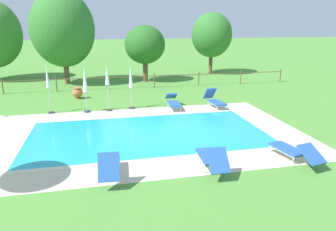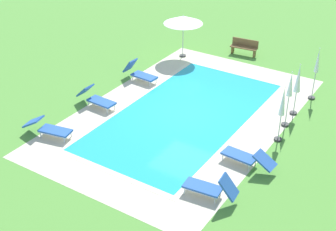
{
  "view_description": "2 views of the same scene",
  "coord_description": "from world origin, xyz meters",
  "px_view_note": "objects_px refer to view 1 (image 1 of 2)",
  "views": [
    {
      "loc": [
        -1.85,
        -12.41,
        4.54
      ],
      "look_at": [
        0.98,
        0.5,
        0.6
      ],
      "focal_mm": 33.35,
      "sensor_mm": 36.0,
      "label": 1
    },
    {
      "loc": [
        15.7,
        9.22,
        10.46
      ],
      "look_at": [
        1.33,
        -0.01,
        0.59
      ],
      "focal_mm": 51.27,
      "sensor_mm": 36.0,
      "label": 2
    }
  ],
  "objects_px": {
    "sun_lounger_north_near_steps": "(294,151)",
    "patio_umbrella_closed_row_mid_east": "(131,81)",
    "terracotta_urn_near_fence": "(78,93)",
    "tree_far_west": "(212,35)",
    "sun_lounger_north_end": "(110,165)",
    "sun_lounger_north_far": "(173,102)",
    "patio_umbrella_closed_row_mid_west": "(107,80)",
    "tree_west_mid": "(145,45)",
    "patio_umbrella_closed_row_west": "(48,83)",
    "tree_east_mid": "(63,29)",
    "sun_lounger_north_mid": "(215,100)",
    "patio_umbrella_closed_row_centre": "(85,83)",
    "sun_lounger_south_near_corner": "(211,158)"
  },
  "relations": [
    {
      "from": "sun_lounger_north_near_steps",
      "to": "patio_umbrella_closed_row_mid_east",
      "type": "xyz_separation_m",
      "value": [
        -4.71,
        7.92,
        1.19
      ]
    },
    {
      "from": "terracotta_urn_near_fence",
      "to": "tree_far_west",
      "type": "height_order",
      "value": "tree_far_west"
    },
    {
      "from": "sun_lounger_north_near_steps",
      "to": "sun_lounger_north_end",
      "type": "relative_size",
      "value": 1.14
    },
    {
      "from": "sun_lounger_north_far",
      "to": "patio_umbrella_closed_row_mid_west",
      "type": "bearing_deg",
      "value": 177.03
    },
    {
      "from": "tree_west_mid",
      "to": "patio_umbrella_closed_row_mid_east",
      "type": "bearing_deg",
      "value": -103.7
    },
    {
      "from": "sun_lounger_north_near_steps",
      "to": "patio_umbrella_closed_row_mid_west",
      "type": "bearing_deg",
      "value": 127.55
    },
    {
      "from": "sun_lounger_north_end",
      "to": "patio_umbrella_closed_row_west",
      "type": "xyz_separation_m",
      "value": [
        -2.74,
        7.82,
        1.19
      ]
    },
    {
      "from": "tree_west_mid",
      "to": "sun_lounger_north_end",
      "type": "bearing_deg",
      "value": -102.22
    },
    {
      "from": "patio_umbrella_closed_row_west",
      "to": "tree_east_mid",
      "type": "xyz_separation_m",
      "value": [
        0.13,
        8.34,
        2.47
      ]
    },
    {
      "from": "sun_lounger_north_near_steps",
      "to": "sun_lounger_north_mid",
      "type": "xyz_separation_m",
      "value": [
        -0.13,
        7.3,
        0.04
      ]
    },
    {
      "from": "sun_lounger_north_end",
      "to": "patio_umbrella_closed_row_mid_east",
      "type": "bearing_deg",
      "value": 79.34
    },
    {
      "from": "patio_umbrella_closed_row_mid_west",
      "to": "tree_west_mid",
      "type": "height_order",
      "value": "tree_west_mid"
    },
    {
      "from": "tree_far_west",
      "to": "patio_umbrella_closed_row_mid_east",
      "type": "bearing_deg",
      "value": -128.11
    },
    {
      "from": "patio_umbrella_closed_row_centre",
      "to": "patio_umbrella_closed_row_mid_east",
      "type": "relative_size",
      "value": 0.99
    },
    {
      "from": "sun_lounger_north_far",
      "to": "patio_umbrella_closed_row_mid_east",
      "type": "distance_m",
      "value": 2.58
    },
    {
      "from": "sun_lounger_north_far",
      "to": "sun_lounger_north_end",
      "type": "distance_m",
      "value": 8.36
    },
    {
      "from": "sun_lounger_north_mid",
      "to": "terracotta_urn_near_fence",
      "type": "height_order",
      "value": "sun_lounger_north_mid"
    },
    {
      "from": "sun_lounger_north_end",
      "to": "patio_umbrella_closed_row_centre",
      "type": "relative_size",
      "value": 0.78
    },
    {
      "from": "patio_umbrella_closed_row_mid_west",
      "to": "patio_umbrella_closed_row_centre",
      "type": "bearing_deg",
      "value": -177.59
    },
    {
      "from": "sun_lounger_north_far",
      "to": "patio_umbrella_closed_row_centre",
      "type": "height_order",
      "value": "patio_umbrella_closed_row_centre"
    },
    {
      "from": "patio_umbrella_closed_row_west",
      "to": "patio_umbrella_closed_row_mid_east",
      "type": "bearing_deg",
      "value": 0.13
    },
    {
      "from": "sun_lounger_north_near_steps",
      "to": "patio_umbrella_closed_row_mid_west",
      "type": "xyz_separation_m",
      "value": [
        -5.95,
        7.75,
        1.29
      ]
    },
    {
      "from": "sun_lounger_north_end",
      "to": "tree_far_west",
      "type": "height_order",
      "value": "tree_far_west"
    },
    {
      "from": "sun_lounger_north_mid",
      "to": "terracotta_urn_near_fence",
      "type": "relative_size",
      "value": 2.74
    },
    {
      "from": "sun_lounger_north_far",
      "to": "tree_east_mid",
      "type": "relative_size",
      "value": 0.31
    },
    {
      "from": "sun_lounger_north_mid",
      "to": "patio_umbrella_closed_row_centre",
      "type": "bearing_deg",
      "value": 176.71
    },
    {
      "from": "sun_lounger_north_near_steps",
      "to": "tree_west_mid",
      "type": "height_order",
      "value": "tree_west_mid"
    },
    {
      "from": "sun_lounger_south_near_corner",
      "to": "patio_umbrella_closed_row_centre",
      "type": "bearing_deg",
      "value": 118.1
    },
    {
      "from": "sun_lounger_north_end",
      "to": "patio_umbrella_closed_row_mid_east",
      "type": "height_order",
      "value": "patio_umbrella_closed_row_mid_east"
    },
    {
      "from": "tree_east_mid",
      "to": "patio_umbrella_closed_row_west",
      "type": "bearing_deg",
      "value": -90.88
    },
    {
      "from": "sun_lounger_north_end",
      "to": "tree_far_west",
      "type": "xyz_separation_m",
      "value": [
        9.89,
        18.56,
        3.07
      ]
    },
    {
      "from": "sun_lounger_north_mid",
      "to": "patio_umbrella_closed_row_centre",
      "type": "height_order",
      "value": "patio_umbrella_closed_row_centre"
    },
    {
      "from": "patio_umbrella_closed_row_mid_west",
      "to": "tree_east_mid",
      "type": "height_order",
      "value": "tree_east_mid"
    },
    {
      "from": "sun_lounger_north_end",
      "to": "tree_west_mid",
      "type": "height_order",
      "value": "tree_west_mid"
    },
    {
      "from": "sun_lounger_north_near_steps",
      "to": "patio_umbrella_closed_row_mid_west",
      "type": "relative_size",
      "value": 0.86
    },
    {
      "from": "sun_lounger_north_far",
      "to": "tree_far_west",
      "type": "relative_size",
      "value": 0.38
    },
    {
      "from": "sun_lounger_north_mid",
      "to": "sun_lounger_north_far",
      "type": "bearing_deg",
      "value": 173.47
    },
    {
      "from": "tree_far_west",
      "to": "terracotta_urn_near_fence",
      "type": "bearing_deg",
      "value": -146.18
    },
    {
      "from": "sun_lounger_north_near_steps",
      "to": "sun_lounger_south_near_corner",
      "type": "distance_m",
      "value": 2.98
    },
    {
      "from": "sun_lounger_north_far",
      "to": "terracotta_urn_near_fence",
      "type": "bearing_deg",
      "value": 147.08
    },
    {
      "from": "patio_umbrella_closed_row_mid_west",
      "to": "tree_far_west",
      "type": "height_order",
      "value": "tree_far_west"
    },
    {
      "from": "sun_lounger_north_far",
      "to": "sun_lounger_south_near_corner",
      "type": "height_order",
      "value": "sun_lounger_south_near_corner"
    },
    {
      "from": "patio_umbrella_closed_row_mid_west",
      "to": "patio_umbrella_closed_row_mid_east",
      "type": "distance_m",
      "value": 1.26
    },
    {
      "from": "sun_lounger_north_near_steps",
      "to": "patio_umbrella_closed_row_mid_west",
      "type": "distance_m",
      "value": 9.85
    },
    {
      "from": "patio_umbrella_closed_row_centre",
      "to": "sun_lounger_north_end",
      "type": "bearing_deg",
      "value": -83.23
    },
    {
      "from": "sun_lounger_north_end",
      "to": "tree_east_mid",
      "type": "bearing_deg",
      "value": 99.19
    },
    {
      "from": "sun_lounger_north_mid",
      "to": "patio_umbrella_closed_row_centre",
      "type": "relative_size",
      "value": 0.8
    },
    {
      "from": "sun_lounger_north_far",
      "to": "patio_umbrella_closed_row_mid_west",
      "type": "xyz_separation_m",
      "value": [
        -3.5,
        0.18,
        1.29
      ]
    },
    {
      "from": "sun_lounger_north_mid",
      "to": "sun_lounger_north_far",
      "type": "height_order",
      "value": "sun_lounger_north_mid"
    },
    {
      "from": "sun_lounger_north_end",
      "to": "sun_lounger_north_mid",
      "type": "bearing_deg",
      "value": 49.96
    }
  ]
}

